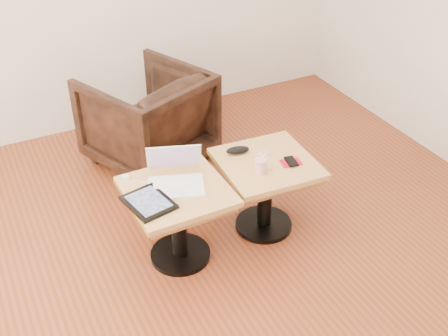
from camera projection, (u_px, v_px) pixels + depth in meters
name	position (u px, v px, depth m)	size (l,w,h in m)	color
room_shell	(197.00, 82.00, 2.21)	(4.52, 4.52, 2.71)	#5E281E
side_table_left	(178.00, 207.00, 3.14)	(0.55, 0.55, 0.49)	black
side_table_right	(266.00, 178.00, 3.37)	(0.58, 0.58, 0.49)	black
laptop	(175.00, 177.00, 3.09)	(0.39, 0.38, 0.20)	white
tablet	(149.00, 202.00, 2.95)	(0.26, 0.30, 0.02)	black
charging_adapter	(125.00, 178.00, 3.14)	(0.04, 0.04, 0.02)	white
glasses_case	(238.00, 150.00, 3.36)	(0.14, 0.06, 0.04)	black
striped_cup	(261.00, 166.00, 3.18)	(0.07, 0.07, 0.08)	#E25580
earbuds_tangle	(265.00, 155.00, 3.34)	(0.08, 0.05, 0.02)	white
phone_on_sleeve	(291.00, 162.00, 3.28)	(0.13, 0.11, 0.01)	#A40515
armchair	(148.00, 119.00, 4.02)	(0.75, 0.77, 0.70)	black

